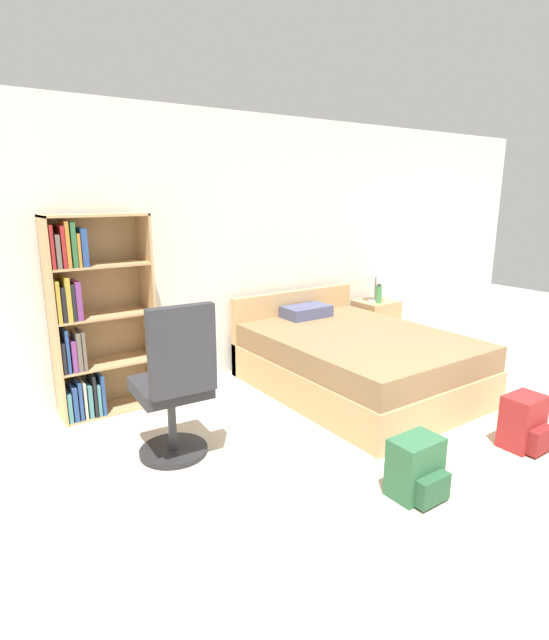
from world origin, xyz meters
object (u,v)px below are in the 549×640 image
(water_bottle, at_px, (379,294))
(backpack_green, at_px, (417,469))
(nightstand, at_px, (375,325))
(table_lamp, at_px, (376,269))
(backpack_red, at_px, (524,423))
(bed, at_px, (353,360))
(office_chair, at_px, (175,387))
(bookshelf, at_px, (89,319))

(water_bottle, height_order, backpack_green, water_bottle)
(nightstand, relative_size, table_lamp, 1.22)
(nightstand, height_order, water_bottle, water_bottle)
(table_lamp, relative_size, backpack_red, 1.23)
(bed, bearing_deg, backpack_green, -120.45)
(office_chair, bearing_deg, bookshelf, 102.28)
(nightstand, distance_m, backpack_green, 3.05)
(table_lamp, xyz_separation_m, backpack_red, (-0.80, -2.32, -0.79))
(bookshelf, bearing_deg, office_chair, -77.72)
(office_chair, height_order, backpack_green, office_chair)
(backpack_green, bearing_deg, nightstand, 49.16)
(bed, distance_m, office_chair, 1.98)
(bookshelf, xyz_separation_m, backpack_red, (2.42, -2.42, -0.64))
(backpack_green, bearing_deg, office_chair, 130.04)
(office_chair, distance_m, table_lamp, 3.18)
(bed, distance_m, table_lamp, 1.46)
(water_bottle, height_order, backpack_red, water_bottle)
(office_chair, distance_m, backpack_red, 2.55)
(table_lamp, xyz_separation_m, backpack_green, (-1.94, -2.28, -0.80))
(water_bottle, relative_size, backpack_green, 0.58)
(bed, xyz_separation_m, nightstand, (1.09, 0.78, 0.01))
(bed, height_order, backpack_green, bed)
(bookshelf, relative_size, backpack_red, 4.18)
(bed, bearing_deg, backpack_red, -81.34)
(water_bottle, xyz_separation_m, backpack_red, (-0.78, -2.25, -0.51))
(office_chair, bearing_deg, water_bottle, 18.06)
(nightstand, height_order, backpack_green, nightstand)
(bookshelf, xyz_separation_m, nightstand, (3.28, -0.07, -0.53))
(office_chair, distance_m, water_bottle, 3.12)
(bookshelf, height_order, bed, bookshelf)
(nightstand, bearing_deg, office_chair, -160.64)
(bed, height_order, office_chair, office_chair)
(bed, relative_size, backpack_red, 5.19)
(bookshelf, xyz_separation_m, office_chair, (0.25, -1.13, -0.28))
(nightstand, xyz_separation_m, water_bottle, (-0.07, -0.10, 0.40))
(water_bottle, bearing_deg, backpack_green, -131.05)
(backpack_red, bearing_deg, bookshelf, 135.09)
(office_chair, distance_m, backpack_green, 1.66)
(office_chair, xyz_separation_m, table_lamp, (2.98, 1.04, 0.43))
(nightstand, distance_m, backpack_red, 2.50)
(table_lamp, bearing_deg, office_chair, -160.73)
(nightstand, bearing_deg, bed, -144.64)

